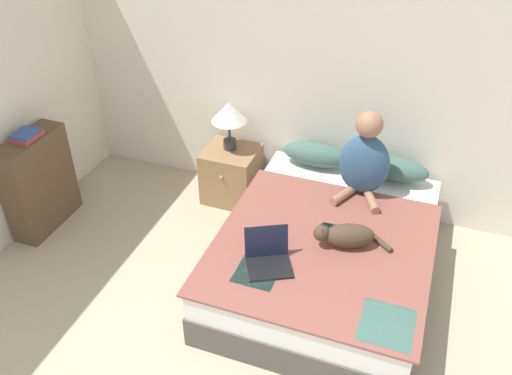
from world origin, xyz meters
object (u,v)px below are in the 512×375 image
object	(u,v)px
pillow_far	(393,169)
laptop_open	(268,258)
nightstand	(231,174)
table_lamp	(229,114)
pillow_near	(316,154)
person_sitting	(365,160)
book_stack_top	(27,135)
cat_tabby	(346,235)
bookshelf	(39,182)
bed	(326,255)

from	to	relation	value
pillow_far	laptop_open	size ratio (longest dim) A/B	1.47
nightstand	table_lamp	size ratio (longest dim) A/B	1.12
pillow_near	person_sitting	size ratio (longest dim) A/B	0.81
pillow_far	laptop_open	bearing A→B (deg)	-115.38
pillow_far	book_stack_top	size ratio (longest dim) A/B	2.52
pillow_far	cat_tabby	distance (m)	1.01
bookshelf	laptop_open	bearing A→B (deg)	-8.65
table_lamp	person_sitting	bearing A→B (deg)	-10.27
cat_tabby	laptop_open	bearing A→B (deg)	18.77
pillow_near	table_lamp	world-z (taller)	table_lamp
pillow_near	cat_tabby	size ratio (longest dim) A/B	1.05
pillow_near	nightstand	world-z (taller)	pillow_near
nightstand	book_stack_top	size ratio (longest dim) A/B	2.22
laptop_open	pillow_near	bearing A→B (deg)	63.64
bed	pillow_near	world-z (taller)	pillow_near
person_sitting	pillow_near	bearing A→B (deg)	148.43
pillow_near	bookshelf	world-z (taller)	bookshelf
laptop_open	table_lamp	bearing A→B (deg)	94.68
pillow_near	person_sitting	distance (m)	0.58
cat_tabby	nightstand	size ratio (longest dim) A/B	1.08
pillow_near	pillow_far	xyz separation A→B (m)	(0.68, 0.00, 0.00)
bed	person_sitting	world-z (taller)	person_sitting
cat_tabby	pillow_far	bearing A→B (deg)	-121.41
table_lamp	bookshelf	bearing A→B (deg)	-144.95
nightstand	table_lamp	bearing A→B (deg)	121.94
pillow_far	person_sitting	size ratio (longest dim) A/B	0.81
nightstand	table_lamp	xyz separation A→B (m)	(-0.02, 0.03, 0.61)
laptop_open	book_stack_top	world-z (taller)	book_stack_top
pillow_far	pillow_near	bearing A→B (deg)	180.00
cat_tabby	book_stack_top	world-z (taller)	book_stack_top
pillow_far	table_lamp	world-z (taller)	table_lamp
pillow_far	laptop_open	distance (m)	1.52
laptop_open	table_lamp	world-z (taller)	table_lamp
pillow_near	person_sitting	bearing A→B (deg)	-31.57
pillow_near	bookshelf	bearing A→B (deg)	-154.77
laptop_open	nightstand	bearing A→B (deg)	94.68
laptop_open	book_stack_top	size ratio (longest dim) A/B	1.72
pillow_far	nightstand	world-z (taller)	pillow_far
nightstand	pillow_near	bearing A→B (deg)	6.49
bookshelf	book_stack_top	bearing A→B (deg)	-16.24
nightstand	table_lamp	world-z (taller)	table_lamp
bed	cat_tabby	world-z (taller)	cat_tabby
book_stack_top	bed	bearing A→B (deg)	3.89
bed	nightstand	size ratio (longest dim) A/B	3.84
bed	person_sitting	distance (m)	0.82
cat_tabby	bookshelf	world-z (taller)	bookshelf
pillow_far	bookshelf	size ratio (longest dim) A/B	0.68
table_lamp	bookshelf	distance (m)	1.75
cat_tabby	table_lamp	world-z (taller)	table_lamp
bookshelf	book_stack_top	distance (m)	0.47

